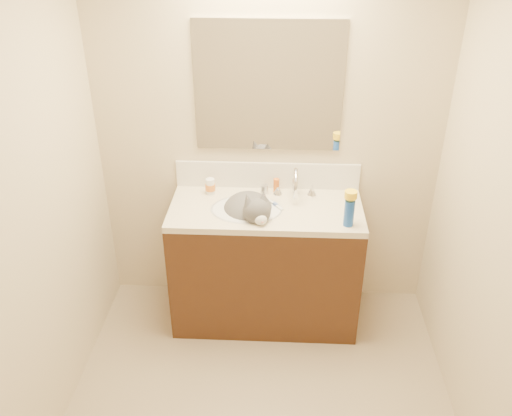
# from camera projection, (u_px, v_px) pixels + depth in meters

# --- Properties ---
(room_shell) EXTENTS (2.24, 2.54, 2.52)m
(room_shell) POSITION_uv_depth(u_px,v_px,m) (259.00, 191.00, 2.21)
(room_shell) COLOR #C7B494
(room_shell) RESTS_ON ground
(vanity_cabinet) EXTENTS (1.20, 0.55, 0.82)m
(vanity_cabinet) POSITION_uv_depth(u_px,v_px,m) (265.00, 266.00, 3.59)
(vanity_cabinet) COLOR #3A1F10
(vanity_cabinet) RESTS_ON ground
(counter_slab) EXTENTS (1.20, 0.55, 0.04)m
(counter_slab) POSITION_uv_depth(u_px,v_px,m) (266.00, 210.00, 3.37)
(counter_slab) COLOR beige
(counter_slab) RESTS_ON vanity_cabinet
(basin) EXTENTS (0.45, 0.36, 0.14)m
(basin) POSITION_uv_depth(u_px,v_px,m) (247.00, 219.00, 3.38)
(basin) COLOR white
(basin) RESTS_ON vanity_cabinet
(faucet) EXTENTS (0.28, 0.20, 0.21)m
(faucet) POSITION_uv_depth(u_px,v_px,m) (295.00, 185.00, 3.43)
(faucet) COLOR silver
(faucet) RESTS_ON counter_slab
(cat) EXTENTS (0.45, 0.48, 0.34)m
(cat) POSITION_uv_depth(u_px,v_px,m) (250.00, 212.00, 3.35)
(cat) COLOR #494749
(cat) RESTS_ON basin
(backsplash) EXTENTS (1.20, 0.02, 0.18)m
(backsplash) POSITION_uv_depth(u_px,v_px,m) (268.00, 175.00, 3.55)
(backsplash) COLOR silver
(backsplash) RESTS_ON counter_slab
(mirror) EXTENTS (0.90, 0.02, 0.80)m
(mirror) POSITION_uv_depth(u_px,v_px,m) (269.00, 87.00, 3.25)
(mirror) COLOR white
(mirror) RESTS_ON room_shell
(pill_bottle) EXTENTS (0.07, 0.07, 0.10)m
(pill_bottle) POSITION_uv_depth(u_px,v_px,m) (210.00, 186.00, 3.49)
(pill_bottle) COLOR white
(pill_bottle) RESTS_ON counter_slab
(pill_label) EXTENTS (0.09, 0.09, 0.04)m
(pill_label) POSITION_uv_depth(u_px,v_px,m) (210.00, 187.00, 3.50)
(pill_label) COLOR orange
(pill_label) RESTS_ON pill_bottle
(silver_jar) EXTENTS (0.05, 0.05, 0.06)m
(silver_jar) POSITION_uv_depth(u_px,v_px,m) (264.00, 189.00, 3.51)
(silver_jar) COLOR #B7B7BC
(silver_jar) RESTS_ON counter_slab
(amber_bottle) EXTENTS (0.05, 0.05, 0.10)m
(amber_bottle) POSITION_uv_depth(u_px,v_px,m) (276.00, 186.00, 3.51)
(amber_bottle) COLOR #CC5E18
(amber_bottle) RESTS_ON counter_slab
(toothbrush) EXTENTS (0.10, 0.13, 0.01)m
(toothbrush) POSITION_uv_depth(u_px,v_px,m) (275.00, 205.00, 3.38)
(toothbrush) COLOR white
(toothbrush) RESTS_ON counter_slab
(toothbrush_head) EXTENTS (0.03, 0.04, 0.02)m
(toothbrush_head) POSITION_uv_depth(u_px,v_px,m) (275.00, 204.00, 3.38)
(toothbrush_head) COLOR #5C76C4
(toothbrush_head) RESTS_ON counter_slab
(spray_can) EXTENTS (0.07, 0.07, 0.16)m
(spray_can) POSITION_uv_depth(u_px,v_px,m) (349.00, 213.00, 3.14)
(spray_can) COLOR #1847AB
(spray_can) RESTS_ON counter_slab
(spray_cap) EXTENTS (0.08, 0.08, 0.04)m
(spray_cap) POSITION_uv_depth(u_px,v_px,m) (351.00, 195.00, 3.08)
(spray_cap) COLOR yellow
(spray_cap) RESTS_ON spray_can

